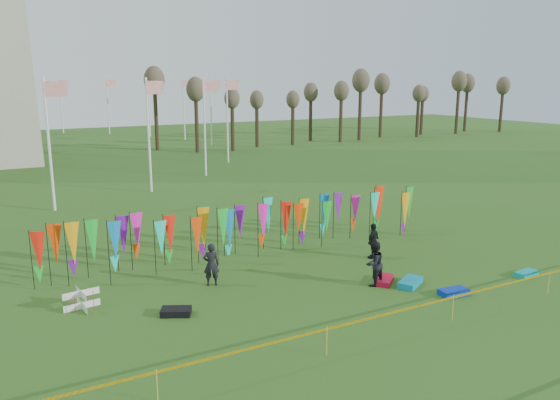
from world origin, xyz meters
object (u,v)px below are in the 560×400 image
person_mid (374,264)px  kite_bag_teal (526,274)px  kite_bag_blue (454,292)px  kite_bag_black (176,312)px  kite_bag_red (385,280)px  kite_bag_turquoise (410,282)px  person_right (373,241)px  box_kite (82,300)px  person_left (211,264)px

person_mid → kite_bag_teal: 6.57m
kite_bag_blue → kite_bag_black: kite_bag_black is taller
kite_bag_red → kite_bag_black: 8.27m
kite_bag_turquoise → kite_bag_black: kite_bag_turquoise is taller
kite_bag_turquoise → kite_bag_red: size_ratio=1.06×
kite_bag_blue → kite_bag_red: kite_bag_blue is taller
kite_bag_turquoise → kite_bag_black: size_ratio=1.23×
person_right → box_kite: bearing=-29.4°
kite_bag_red → kite_bag_black: bearing=173.2°
kite_bag_red → person_left: bearing=154.0°
box_kite → kite_bag_teal: box_kite is taller
person_left → kite_bag_turquoise: bearing=169.5°
box_kite → person_right: 12.44m
kite_bag_turquoise → kite_bag_red: bearing=133.5°
person_right → kite_bag_turquoise: bearing=49.1°
person_mid → person_left: bearing=-42.1°
box_kite → kite_bag_red: 11.37m
kite_bag_red → kite_bag_turquoise: bearing=-46.5°
person_mid → person_right: 3.36m
person_mid → person_right: size_ratio=1.10×
person_right → kite_bag_teal: bearing=102.8°
kite_bag_turquoise → kite_bag_black: bearing=169.2°
person_mid → kite_bag_red: size_ratio=1.51×
person_left → kite_bag_black: 2.98m
box_kite → person_mid: person_mid is taller
person_left → box_kite: bearing=18.1°
person_right → kite_bag_black: (-9.68, -1.69, -0.69)m
person_mid → kite_bag_blue: person_mid is taller
kite_bag_red → kite_bag_teal: (5.60, -2.14, -0.01)m
person_left → person_mid: (5.57, -2.99, 0.04)m
person_mid → kite_bag_black: bearing=-21.2°
kite_bag_turquoise → kite_bag_teal: 5.12m
person_mid → kite_bag_black: size_ratio=1.75×
box_kite → person_left: bearing=0.1°
box_kite → person_right: person_right is taller
kite_bag_red → kite_bag_black: (-8.21, 0.97, 0.01)m
person_mid → kite_bag_red: (0.56, 0.01, -0.78)m
box_kite → kite_bag_turquoise: 12.22m
kite_bag_blue → person_right: bearing=90.0°
person_right → kite_bag_blue: bearing=62.1°
person_left → kite_bag_black: person_left is taller
person_right → kite_bag_turquoise: size_ratio=1.30×
kite_bag_teal → box_kite: bearing=162.8°
person_left → kite_bag_teal: size_ratio=1.64×
kite_bag_teal → kite_bag_turquoise: bearing=163.9°
box_kite → kite_bag_red: size_ratio=0.61×
person_right → kite_bag_blue: 4.94m
kite_bag_blue → kite_bag_black: size_ratio=1.08×
person_right → kite_bag_black: size_ratio=1.60×
person_left → kite_bag_teal: person_left is taller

